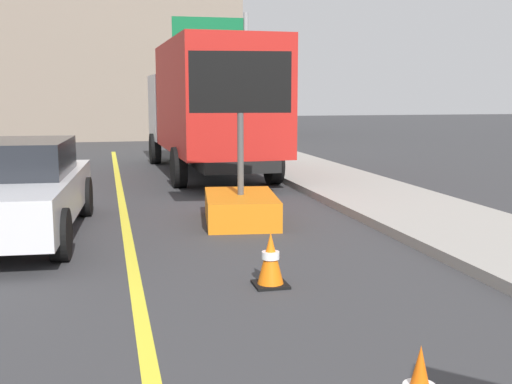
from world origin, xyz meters
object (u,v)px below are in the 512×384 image
Objects in this scene: arrow_board_trailer at (241,193)px; traffic_cone_mid_lane at (271,260)px; box_truck at (209,105)px; pickup_car at (5,189)px; highway_guide_sign at (225,56)px.

arrow_board_trailer is 3.44m from traffic_cone_mid_lane.
pickup_car is at bearing -122.01° from box_truck.
traffic_cone_mid_lane is at bearing -96.77° from arrow_board_trailer.
box_truck reaches higher than pickup_car.
traffic_cone_mid_lane is at bearing -95.45° from box_truck.
arrow_board_trailer is 6.35m from box_truck.
box_truck is 9.76m from traffic_cone_mid_lane.
pickup_car is at bearing -113.08° from highway_guide_sign.
traffic_cone_mid_lane is at bearing -99.13° from highway_guide_sign.
box_truck reaches higher than arrow_board_trailer.
arrow_board_trailer is at bearing 3.51° from pickup_car.
arrow_board_trailer is 3.51m from pickup_car.
pickup_car is 0.92× the size of highway_guide_sign.
highway_guide_sign is (5.79, 13.58, 2.73)m from pickup_car.
arrow_board_trailer reaches higher than traffic_cone_mid_lane.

